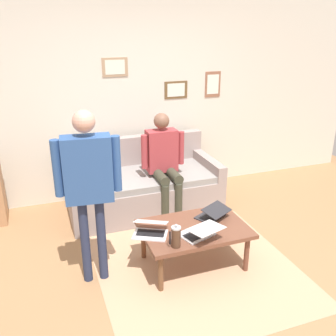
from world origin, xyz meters
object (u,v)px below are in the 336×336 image
object	(u,v)px
coffee_table	(194,231)
laptop_right	(151,230)
laptop_left	(200,232)
french_press	(176,237)
person_standing	(88,177)
laptop_center	(212,214)
couch	(143,186)
person_seated	(164,159)

from	to	relation	value
coffee_table	laptop_right	xyz separation A→B (m)	(0.44, -0.02, 0.09)
laptop_left	laptop_right	size ratio (longest dim) A/B	1.09
french_press	person_standing	world-z (taller)	person_standing
coffee_table	person_standing	size ratio (longest dim) A/B	0.63
laptop_left	laptop_center	bearing A→B (deg)	-133.16
couch	laptop_center	xyz separation A→B (m)	(-0.37, 1.27, 0.16)
laptop_right	person_seated	bearing A→B (deg)	-114.97
laptop_center	person_standing	distance (m)	1.34
laptop_center	french_press	world-z (taller)	french_press
couch	laptop_right	distance (m)	1.40
laptop_left	laptop_right	xyz separation A→B (m)	(0.41, -0.20, -0.01)
laptop_left	person_standing	distance (m)	1.13
couch	person_standing	bearing A→B (deg)	56.87
french_press	laptop_center	bearing A→B (deg)	-145.41
laptop_left	laptop_center	size ratio (longest dim) A/B	1.14
couch	laptop_left	xyz separation A→B (m)	(-0.10, 1.56, 0.17)
laptop_center	person_standing	size ratio (longest dim) A/B	0.24
laptop_left	laptop_right	world-z (taller)	laptop_right
laptop_center	person_standing	xyz separation A→B (m)	(1.21, 0.02, 0.58)
coffee_table	person_standing	bearing A→B (deg)	-5.82
coffee_table	person_seated	world-z (taller)	person_seated
laptop_left	person_standing	world-z (taller)	person_standing
person_standing	laptop_right	bearing A→B (deg)	171.76
couch	laptop_right	world-z (taller)	couch
french_press	person_standing	xyz separation A→B (m)	(0.67, -0.36, 0.52)
coffee_table	laptop_left	distance (m)	0.20
laptop_center	person_seated	xyz separation A→B (m)	(0.16, -1.04, 0.27)
laptop_right	couch	bearing A→B (deg)	-102.92
person_seated	coffee_table	bearing A→B (deg)	85.53
laptop_left	french_press	distance (m)	0.28
laptop_right	person_standing	world-z (taller)	person_standing
laptop_center	person_standing	bearing A→B (deg)	0.75
laptop_left	person_seated	bearing A→B (deg)	-94.94
laptop_left	person_seated	world-z (taller)	person_seated
person_standing	coffee_table	bearing A→B (deg)	174.18
laptop_left	person_seated	size ratio (longest dim) A/B	0.34
laptop_center	french_press	bearing A→B (deg)	34.59
person_standing	laptop_center	bearing A→B (deg)	-179.25
laptop_left	person_standing	bearing A→B (deg)	-16.51
couch	laptop_right	xyz separation A→B (m)	(0.31, 1.36, 0.16)
coffee_table	laptop_right	world-z (taller)	laptop_right
person_standing	person_seated	size ratio (longest dim) A/B	1.27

